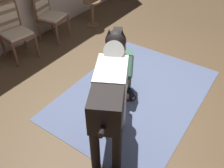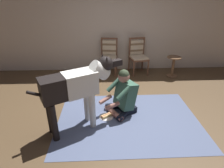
{
  "view_description": "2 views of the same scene",
  "coord_description": "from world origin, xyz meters",
  "px_view_note": "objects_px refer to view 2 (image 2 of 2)",
  "views": [
    {
      "loc": [
        -2.42,
        -1.26,
        2.4
      ],
      "look_at": [
        -0.67,
        -0.07,
        0.66
      ],
      "focal_mm": 38.78,
      "sensor_mm": 36.0,
      "label": 1
    },
    {
      "loc": [
        -0.41,
        -2.74,
        2.04
      ],
      "look_at": [
        -0.29,
        -0.12,
        0.77
      ],
      "focal_mm": 29.76,
      "sensor_mm": 36.0,
      "label": 2
    }
  ],
  "objects_px": {
    "person_sitting_on_floor": "(123,95)",
    "round_side_table": "(173,65)",
    "large_dog": "(77,86)",
    "dining_chair_left_of_pair": "(109,55)",
    "dining_chair_right_of_pair": "(138,54)",
    "hot_dog_on_plate": "(106,116)"
  },
  "relations": [
    {
      "from": "large_dog",
      "to": "round_side_table",
      "type": "bearing_deg",
      "value": 41.94
    },
    {
      "from": "person_sitting_on_floor",
      "to": "round_side_table",
      "type": "relative_size",
      "value": 1.56
    },
    {
      "from": "hot_dog_on_plate",
      "to": "dining_chair_right_of_pair",
      "type": "bearing_deg",
      "value": 66.8
    },
    {
      "from": "dining_chair_right_of_pair",
      "to": "round_side_table",
      "type": "relative_size",
      "value": 1.76
    },
    {
      "from": "round_side_table",
      "to": "dining_chair_left_of_pair",
      "type": "bearing_deg",
      "value": 168.74
    },
    {
      "from": "large_dog",
      "to": "round_side_table",
      "type": "distance_m",
      "value": 3.12
    },
    {
      "from": "dining_chair_right_of_pair",
      "to": "person_sitting_on_floor",
      "type": "bearing_deg",
      "value": -106.98
    },
    {
      "from": "dining_chair_right_of_pair",
      "to": "hot_dog_on_plate",
      "type": "relative_size",
      "value": 3.78
    },
    {
      "from": "dining_chair_right_of_pair",
      "to": "person_sitting_on_floor",
      "type": "relative_size",
      "value": 1.13
    },
    {
      "from": "large_dog",
      "to": "hot_dog_on_plate",
      "type": "relative_size",
      "value": 5.33
    },
    {
      "from": "large_dog",
      "to": "round_side_table",
      "type": "xyz_separation_m",
      "value": [
        2.3,
        2.06,
        -0.44
      ]
    },
    {
      "from": "dining_chair_right_of_pair",
      "to": "hot_dog_on_plate",
      "type": "xyz_separation_m",
      "value": [
        -0.93,
        -2.17,
        -0.52
      ]
    },
    {
      "from": "dining_chair_left_of_pair",
      "to": "hot_dog_on_plate",
      "type": "distance_m",
      "value": 2.23
    },
    {
      "from": "dining_chair_right_of_pair",
      "to": "dining_chair_left_of_pair",
      "type": "bearing_deg",
      "value": 179.95
    },
    {
      "from": "dining_chair_left_of_pair",
      "to": "hot_dog_on_plate",
      "type": "relative_size",
      "value": 3.78
    },
    {
      "from": "person_sitting_on_floor",
      "to": "large_dog",
      "type": "relative_size",
      "value": 0.63
    },
    {
      "from": "dining_chair_right_of_pair",
      "to": "hot_dog_on_plate",
      "type": "bearing_deg",
      "value": -113.2
    },
    {
      "from": "large_dog",
      "to": "round_side_table",
      "type": "height_order",
      "value": "large_dog"
    },
    {
      "from": "dining_chair_left_of_pair",
      "to": "round_side_table",
      "type": "relative_size",
      "value": 1.76
    },
    {
      "from": "dining_chair_left_of_pair",
      "to": "round_side_table",
      "type": "xyz_separation_m",
      "value": [
        1.73,
        -0.34,
        -0.22
      ]
    },
    {
      "from": "hot_dog_on_plate",
      "to": "dining_chair_left_of_pair",
      "type": "bearing_deg",
      "value": 86.9
    },
    {
      "from": "large_dog",
      "to": "round_side_table",
      "type": "relative_size",
      "value": 2.48
    }
  ]
}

